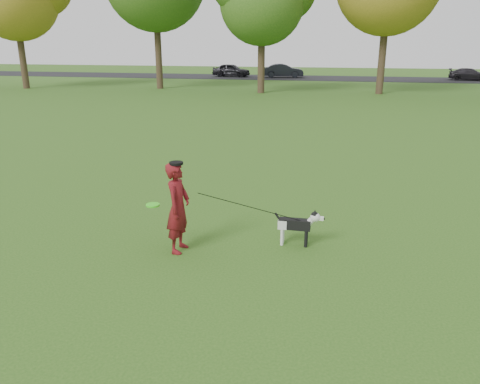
% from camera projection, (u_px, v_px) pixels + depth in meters
% --- Properties ---
extents(ground, '(120.00, 120.00, 0.00)m').
position_uv_depth(ground, '(246.00, 251.00, 8.00)').
color(ground, '#285116').
rests_on(ground, ground).
extents(road, '(120.00, 7.00, 0.02)m').
position_uv_depth(road, '(326.00, 78.00, 45.25)').
color(road, black).
rests_on(road, ground).
extents(man, '(0.40, 0.58, 1.55)m').
position_uv_depth(man, '(178.00, 208.00, 7.79)').
color(man, '#5F100D').
rests_on(man, ground).
extents(dog, '(0.87, 0.17, 0.66)m').
position_uv_depth(dog, '(298.00, 224.00, 8.11)').
color(dog, black).
rests_on(dog, ground).
extents(car_left, '(3.86, 1.80, 1.28)m').
position_uv_depth(car_left, '(231.00, 70.00, 46.90)').
color(car_left, black).
rests_on(car_left, road).
extents(car_mid, '(4.09, 1.95, 1.29)m').
position_uv_depth(car_mid, '(283.00, 71.00, 45.87)').
color(car_mid, black).
rests_on(car_mid, road).
extents(car_right, '(3.89, 2.23, 1.06)m').
position_uv_depth(car_right, '(470.00, 74.00, 42.55)').
color(car_right, black).
rests_on(car_right, road).
extents(man_held_items, '(2.59, 0.88, 1.12)m').
position_uv_depth(man_held_items, '(253.00, 208.00, 7.82)').
color(man_held_items, '#3EEF1E').
rests_on(man_held_items, ground).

